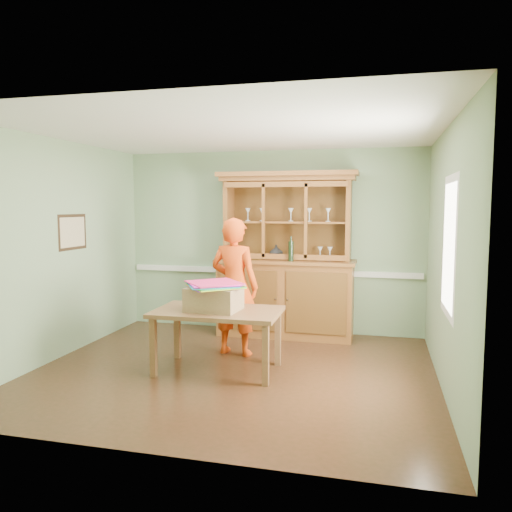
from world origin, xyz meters
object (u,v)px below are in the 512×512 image
(dining_table, at_px, (218,317))
(cardboard_box, at_px, (214,299))
(china_hutch, at_px, (286,279))
(person, at_px, (235,286))

(dining_table, relative_size, cardboard_box, 2.52)
(china_hutch, height_order, cardboard_box, china_hutch)
(china_hutch, bearing_deg, person, -113.08)
(china_hutch, xyz_separation_m, dining_table, (-0.46, -1.76, -0.20))
(china_hutch, relative_size, person, 1.36)
(china_hutch, bearing_deg, dining_table, -104.59)
(china_hutch, bearing_deg, cardboard_box, -105.25)
(dining_table, xyz_separation_m, person, (-0.00, 0.69, 0.24))
(cardboard_box, bearing_deg, china_hutch, 74.75)
(china_hutch, relative_size, dining_table, 1.65)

